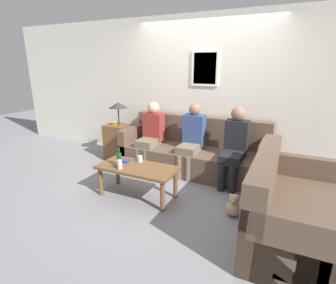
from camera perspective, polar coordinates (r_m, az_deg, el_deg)
name	(u,v)px	position (r m, az deg, el deg)	size (l,w,h in m)	color
ground_plane	(181,181)	(4.19, 2.88, -8.46)	(16.00, 16.00, 0.00)	gray
wall_back	(205,92)	(4.78, 8.00, 10.81)	(9.00, 0.08, 2.60)	silver
couch_main	(194,153)	(4.55, 5.65, -2.35)	(2.45, 0.91, 0.89)	brown
couch_side	(291,210)	(3.12, 25.15, -13.33)	(0.91, 1.67, 0.89)	brown
coffee_table	(137,171)	(3.61, -6.71, -6.29)	(1.09, 0.51, 0.44)	brown
side_table_with_lamp	(118,138)	(5.13, -10.86, 0.86)	(0.43, 0.41, 1.09)	brown
wine_bottle	(119,159)	(3.61, -10.56, -3.69)	(0.06, 0.06, 0.26)	#19421E
drinking_glass	(140,159)	(3.75, -6.12, -3.65)	(0.07, 0.07, 0.09)	silver
book_stack	(126,161)	(3.78, -9.23, -4.08)	(0.12, 0.10, 0.02)	navy
soda_can	(120,164)	(3.53, -10.48, -4.82)	(0.07, 0.07, 0.12)	#BCBCC1
person_left	(151,133)	(4.63, -3.76, 2.07)	(0.34, 0.59, 1.14)	#756651
person_middle	(192,138)	(4.31, 5.18, 0.96)	(0.34, 0.60, 1.16)	#756651
person_right	(235,144)	(4.06, 14.29, -0.37)	(0.34, 0.66, 1.17)	black
teddy_bear	(233,206)	(3.36, 14.06, -13.41)	(0.18, 0.18, 0.28)	tan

